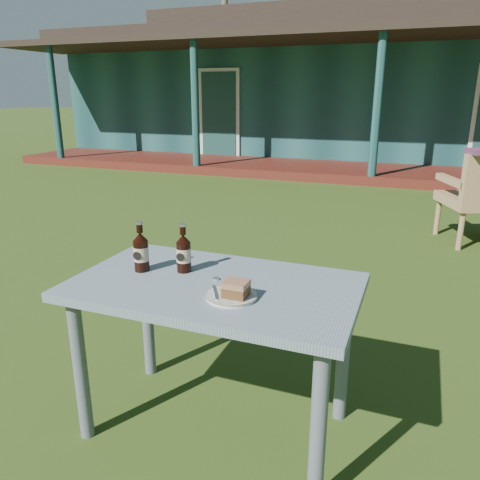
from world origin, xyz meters
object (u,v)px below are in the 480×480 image
at_px(cake_slice, 236,288).
at_px(plate, 232,296).
at_px(cola_bottle_far, 141,251).
at_px(cafe_table, 215,304).
at_px(cola_bottle_near, 184,253).

bearing_deg(cake_slice, plate, 160.47).
bearing_deg(cake_slice, cola_bottle_far, 165.25).
xyz_separation_m(cafe_table, cake_slice, (0.15, -0.12, 0.15)).
xyz_separation_m(plate, cake_slice, (0.02, -0.01, 0.04)).
bearing_deg(cola_bottle_far, plate, -14.53).
bearing_deg(cola_bottle_near, cafe_table, -21.50).
height_order(cola_bottle_near, cola_bottle_far, cola_bottle_far).
relative_size(plate, cola_bottle_far, 0.90).
relative_size(cafe_table, cola_bottle_near, 5.46).
xyz_separation_m(cake_slice, cola_bottle_far, (-0.51, 0.13, 0.05)).
bearing_deg(cola_bottle_near, cola_bottle_far, -161.77).
relative_size(cafe_table, cola_bottle_far, 5.28).
relative_size(cake_slice, cola_bottle_near, 0.42).
distance_m(cafe_table, cola_bottle_far, 0.41).
distance_m(cafe_table, cake_slice, 0.24).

